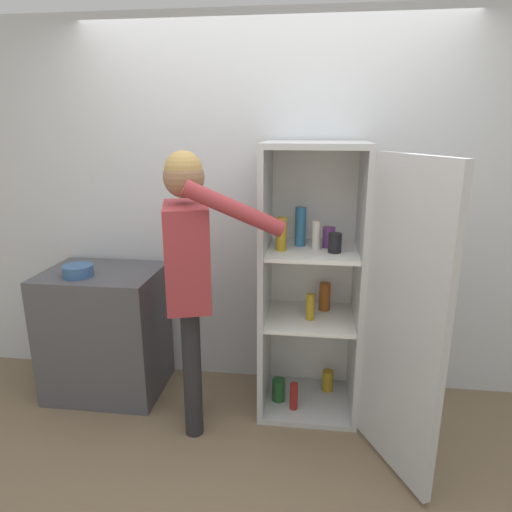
% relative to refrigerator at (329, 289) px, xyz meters
% --- Properties ---
extents(ground_plane, '(12.00, 12.00, 0.00)m').
position_rel_refrigerator_xyz_m(ground_plane, '(-0.42, -0.56, -0.87)').
color(ground_plane, '#7A664C').
extents(wall_back, '(7.00, 0.06, 2.55)m').
position_rel_refrigerator_xyz_m(wall_back, '(-0.42, 0.42, 0.41)').
color(wall_back, silver).
rests_on(wall_back, ground_plane).
extents(refrigerator, '(0.94, 1.14, 1.75)m').
position_rel_refrigerator_xyz_m(refrigerator, '(0.00, 0.00, 0.00)').
color(refrigerator, '#B7BABC').
rests_on(refrigerator, ground_plane).
extents(person, '(0.76, 0.56, 1.71)m').
position_rel_refrigerator_xyz_m(person, '(-0.82, -0.24, 0.22)').
color(person, '#262628').
rests_on(person, ground_plane).
extents(counter, '(0.77, 0.59, 0.89)m').
position_rel_refrigerator_xyz_m(counter, '(-1.53, 0.08, -0.42)').
color(counter, '#4C4C51').
rests_on(counter, ground_plane).
extents(bowl, '(0.19, 0.19, 0.07)m').
position_rel_refrigerator_xyz_m(bowl, '(-1.62, -0.04, 0.06)').
color(bowl, '#335B8E').
rests_on(bowl, counter).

